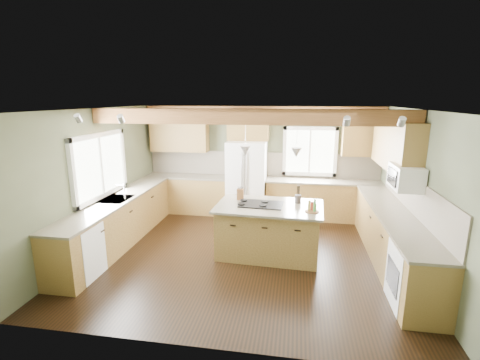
# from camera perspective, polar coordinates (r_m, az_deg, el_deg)

# --- Properties ---
(floor) EXTENTS (5.60, 5.60, 0.00)m
(floor) POSITION_cam_1_polar(r_m,az_deg,el_deg) (6.49, 1.01, -12.04)
(floor) COLOR black
(floor) RESTS_ON ground
(ceiling) EXTENTS (5.60, 5.60, 0.00)m
(ceiling) POSITION_cam_1_polar(r_m,az_deg,el_deg) (5.87, 1.11, 11.56)
(ceiling) COLOR silver
(ceiling) RESTS_ON wall_back
(wall_back) EXTENTS (5.60, 0.00, 5.60)m
(wall_back) POSITION_cam_1_polar(r_m,az_deg,el_deg) (8.48, 3.50, 3.26)
(wall_back) COLOR #424732
(wall_back) RESTS_ON ground
(wall_left) EXTENTS (0.00, 5.00, 5.00)m
(wall_left) POSITION_cam_1_polar(r_m,az_deg,el_deg) (7.01, -22.23, 0.13)
(wall_left) COLOR #424732
(wall_left) RESTS_ON ground
(wall_right) EXTENTS (0.00, 5.00, 5.00)m
(wall_right) POSITION_cam_1_polar(r_m,az_deg,el_deg) (6.30, 27.14, -1.76)
(wall_right) COLOR #424732
(wall_right) RESTS_ON ground
(ceiling_beam) EXTENTS (5.55, 0.26, 0.26)m
(ceiling_beam) POSITION_cam_1_polar(r_m,az_deg,el_deg) (5.97, 1.25, 10.34)
(ceiling_beam) COLOR #5A3519
(ceiling_beam) RESTS_ON ceiling
(soffit_trim) EXTENTS (5.55, 0.20, 0.10)m
(soffit_trim) POSITION_cam_1_polar(r_m,az_deg,el_deg) (8.25, 3.55, 11.65)
(soffit_trim) COLOR #5A3519
(soffit_trim) RESTS_ON ceiling
(backsplash_back) EXTENTS (5.58, 0.03, 0.58)m
(backsplash_back) POSITION_cam_1_polar(r_m,az_deg,el_deg) (8.48, 3.48, 2.64)
(backsplash_back) COLOR brown
(backsplash_back) RESTS_ON wall_back
(backsplash_right) EXTENTS (0.03, 3.70, 0.58)m
(backsplash_right) POSITION_cam_1_polar(r_m,az_deg,el_deg) (6.37, 26.80, -2.43)
(backsplash_right) COLOR brown
(backsplash_right) RESTS_ON wall_right
(base_cab_back_left) EXTENTS (2.02, 0.60, 0.88)m
(base_cab_back_left) POSITION_cam_1_polar(r_m,az_deg,el_deg) (8.75, -8.55, -2.33)
(base_cab_back_left) COLOR brown
(base_cab_back_left) RESTS_ON floor
(counter_back_left) EXTENTS (2.06, 0.64, 0.04)m
(counter_back_left) POSITION_cam_1_polar(r_m,az_deg,el_deg) (8.63, -8.65, 0.61)
(counter_back_left) COLOR #484135
(counter_back_left) RESTS_ON base_cab_back_left
(base_cab_back_right) EXTENTS (2.62, 0.60, 0.88)m
(base_cab_back_right) POSITION_cam_1_polar(r_m,az_deg,el_deg) (8.37, 13.42, -3.28)
(base_cab_back_right) COLOR brown
(base_cab_back_right) RESTS_ON floor
(counter_back_right) EXTENTS (2.66, 0.64, 0.04)m
(counter_back_right) POSITION_cam_1_polar(r_m,az_deg,el_deg) (8.25, 13.59, -0.22)
(counter_back_right) COLOR #484135
(counter_back_right) RESTS_ON base_cab_back_right
(base_cab_left) EXTENTS (0.60, 3.70, 0.88)m
(base_cab_left) POSITION_cam_1_polar(r_m,az_deg,el_deg) (7.14, -19.34, -6.60)
(base_cab_left) COLOR brown
(base_cab_left) RESTS_ON floor
(counter_left) EXTENTS (0.64, 3.74, 0.04)m
(counter_left) POSITION_cam_1_polar(r_m,az_deg,el_deg) (7.00, -19.63, -3.06)
(counter_left) COLOR #484135
(counter_left) RESTS_ON base_cab_left
(base_cab_right) EXTENTS (0.60, 3.70, 0.88)m
(base_cab_right) POSITION_cam_1_polar(r_m,az_deg,el_deg) (6.52, 23.67, -8.89)
(base_cab_right) COLOR brown
(base_cab_right) RESTS_ON floor
(counter_right) EXTENTS (0.64, 3.74, 0.04)m
(counter_right) POSITION_cam_1_polar(r_m,az_deg,el_deg) (6.37, 24.05, -5.05)
(counter_right) COLOR #484135
(counter_right) RESTS_ON base_cab_right
(upper_cab_back_left) EXTENTS (1.40, 0.35, 0.90)m
(upper_cab_back_left) POSITION_cam_1_polar(r_m,az_deg,el_deg) (8.65, -9.92, 7.63)
(upper_cab_back_left) COLOR brown
(upper_cab_back_left) RESTS_ON wall_back
(upper_cab_over_fridge) EXTENTS (0.96, 0.35, 0.70)m
(upper_cab_over_fridge) POSITION_cam_1_polar(r_m,az_deg,el_deg) (8.23, 1.35, 8.94)
(upper_cab_over_fridge) COLOR brown
(upper_cab_over_fridge) RESTS_ON wall_back
(upper_cab_right) EXTENTS (0.35, 2.20, 0.90)m
(upper_cab_right) POSITION_cam_1_polar(r_m,az_deg,el_deg) (6.99, 24.16, 5.34)
(upper_cab_right) COLOR brown
(upper_cab_right) RESTS_ON wall_right
(upper_cab_back_corner) EXTENTS (0.90, 0.35, 0.90)m
(upper_cab_back_corner) POSITION_cam_1_polar(r_m,az_deg,el_deg) (8.30, 19.55, 6.84)
(upper_cab_back_corner) COLOR brown
(upper_cab_back_corner) RESTS_ON wall_back
(window_left) EXTENTS (0.04, 1.60, 1.05)m
(window_left) POSITION_cam_1_polar(r_m,az_deg,el_deg) (6.99, -22.06, 2.21)
(window_left) COLOR white
(window_left) RESTS_ON wall_left
(window_back) EXTENTS (1.10, 0.04, 1.00)m
(window_back) POSITION_cam_1_polar(r_m,az_deg,el_deg) (8.38, 11.38, 4.64)
(window_back) COLOR white
(window_back) RESTS_ON wall_back
(sink) EXTENTS (0.50, 0.65, 0.03)m
(sink) POSITION_cam_1_polar(r_m,az_deg,el_deg) (7.00, -19.63, -3.02)
(sink) COLOR #262628
(sink) RESTS_ON counter_left
(faucet) EXTENTS (0.02, 0.02, 0.28)m
(faucet) POSITION_cam_1_polar(r_m,az_deg,el_deg) (6.87, -18.41, -1.95)
(faucet) COLOR #B2B2B7
(faucet) RESTS_ON sink
(dishwasher) EXTENTS (0.60, 0.60, 0.84)m
(dishwasher) POSITION_cam_1_polar(r_m,az_deg,el_deg) (6.11, -25.09, -10.63)
(dishwasher) COLOR white
(dishwasher) RESTS_ON floor
(oven) EXTENTS (0.60, 0.72, 0.84)m
(oven) POSITION_cam_1_polar(r_m,az_deg,el_deg) (5.39, 26.94, -14.12)
(oven) COLOR white
(oven) RESTS_ON floor
(microwave) EXTENTS (0.40, 0.70, 0.38)m
(microwave) POSITION_cam_1_polar(r_m,az_deg,el_deg) (6.14, 25.58, 0.43)
(microwave) COLOR white
(microwave) RESTS_ON wall_right
(pendant_left) EXTENTS (0.18, 0.18, 0.16)m
(pendant_left) POSITION_cam_1_polar(r_m,az_deg,el_deg) (6.06, 0.89, 4.78)
(pendant_left) COLOR #B2B2B7
(pendant_left) RESTS_ON ceiling
(pendant_right) EXTENTS (0.18, 0.18, 0.16)m
(pendant_right) POSITION_cam_1_polar(r_m,az_deg,el_deg) (5.95, 9.22, 4.45)
(pendant_right) COLOR #B2B2B7
(pendant_right) RESTS_ON ceiling
(refrigerator) EXTENTS (0.90, 0.74, 1.80)m
(refrigerator) POSITION_cam_1_polar(r_m,az_deg,el_deg) (8.22, 1.10, 0.12)
(refrigerator) COLOR white
(refrigerator) RESTS_ON floor
(island) EXTENTS (1.81, 1.17, 0.88)m
(island) POSITION_cam_1_polar(r_m,az_deg,el_deg) (6.37, 4.76, -8.29)
(island) COLOR brown
(island) RESTS_ON floor
(island_top) EXTENTS (1.93, 1.29, 0.04)m
(island_top) POSITION_cam_1_polar(r_m,az_deg,el_deg) (6.21, 4.84, -4.34)
(island_top) COLOR #484135
(island_top) RESTS_ON island
(cooktop) EXTENTS (0.79, 0.55, 0.02)m
(cooktop) POSITION_cam_1_polar(r_m,az_deg,el_deg) (6.22, 3.50, -4.00)
(cooktop) COLOR black
(cooktop) RESTS_ON island_top
(knife_block) EXTENTS (0.12, 0.09, 0.21)m
(knife_block) POSITION_cam_1_polar(r_m,az_deg,el_deg) (6.50, 0.05, -2.35)
(knife_block) COLOR brown
(knife_block) RESTS_ON island_top
(utensil_crock) EXTENTS (0.12, 0.12, 0.15)m
(utensil_crock) POSITION_cam_1_polar(r_m,az_deg,el_deg) (6.39, 9.49, -3.09)
(utensil_crock) COLOR #453C37
(utensil_crock) RESTS_ON island_top
(bottle_tray) EXTENTS (0.26, 0.26, 0.22)m
(bottle_tray) POSITION_cam_1_polar(r_m,az_deg,el_deg) (5.94, 11.77, -4.14)
(bottle_tray) COLOR brown
(bottle_tray) RESTS_ON island_top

